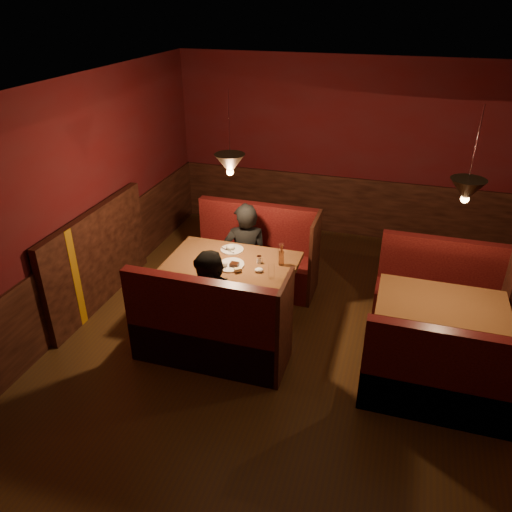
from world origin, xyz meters
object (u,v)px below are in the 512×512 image
(second_bench_far, at_px, (438,297))
(diner_b, at_px, (213,291))
(diner_a, at_px, (245,238))
(main_bench_near, at_px, (209,335))
(main_table, at_px, (234,275))
(main_bench_far, at_px, (256,261))
(second_table, at_px, (440,318))
(second_bench_near, at_px, (441,384))

(second_bench_far, height_order, diner_b, diner_b)
(diner_a, bearing_deg, main_bench_near, 73.99)
(main_table, distance_m, main_bench_far, 0.93)
(main_table, bearing_deg, main_bench_near, -88.79)
(second_table, bearing_deg, main_bench_far, 157.56)
(second_table, xyz_separation_m, diner_b, (-2.43, -0.55, 0.23))
(main_bench_far, relative_size, second_bench_far, 1.14)
(main_bench_far, distance_m, main_bench_near, 1.78)
(main_bench_far, distance_m, second_bench_far, 2.44)
(second_bench_near, bearing_deg, second_bench_far, 90.00)
(main_bench_near, xyz_separation_m, second_bench_far, (2.43, 1.60, -0.03))
(main_bench_near, distance_m, second_bench_near, 2.43)
(second_bench_far, bearing_deg, main_bench_far, 175.91)
(main_bench_far, height_order, second_bench_far, main_bench_far)
(second_bench_far, height_order, second_bench_near, same)
(main_bench_near, distance_m, second_table, 2.53)
(main_table, relative_size, main_bench_far, 0.91)
(main_bench_near, bearing_deg, main_bench_far, 90.00)
(main_table, height_order, second_bench_far, main_table)
(second_bench_far, bearing_deg, main_table, -163.78)
(diner_b, bearing_deg, second_bench_far, 22.36)
(second_bench_far, bearing_deg, diner_b, -150.95)
(second_table, relative_size, second_bench_near, 0.90)
(second_bench_near, bearing_deg, main_bench_near, 179.24)
(main_table, distance_m, main_bench_near, 0.93)
(main_table, height_order, main_bench_far, main_bench_far)
(second_bench_near, bearing_deg, main_table, 159.38)
(second_table, distance_m, diner_b, 2.51)
(main_table, distance_m, second_table, 2.42)
(main_table, distance_m, diner_a, 0.67)
(main_bench_far, distance_m, second_table, 2.61)
(main_table, distance_m, second_bench_far, 2.57)
(main_table, height_order, diner_a, diner_a)
(diner_a, bearing_deg, main_bench_far, -125.84)
(main_bench_near, relative_size, second_bench_near, 1.14)
(diner_a, xyz_separation_m, diner_b, (0.04, -1.29, -0.04))
(diner_b, bearing_deg, diner_a, 85.27)
(main_bench_near, height_order, second_bench_near, main_bench_near)
(main_bench_near, bearing_deg, second_bench_near, -0.76)
(main_table, xyz_separation_m, main_bench_far, (0.02, 0.89, -0.27))
(main_table, bearing_deg, diner_a, 95.17)
(second_table, bearing_deg, main_bench_near, -161.89)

